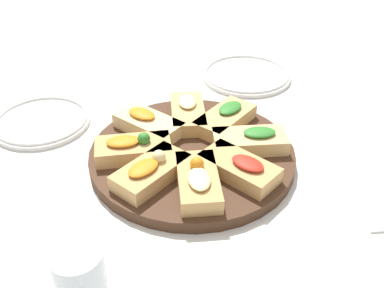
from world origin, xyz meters
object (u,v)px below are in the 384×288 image
water_glass (81,279)px  plate_right (246,75)px  serving_board (192,155)px  plate_left (41,121)px

water_glass → plate_right: bearing=42.9°
plate_right → water_glass: 0.76m
serving_board → plate_left: 0.36m
plate_left → water_glass: water_glass is taller
serving_board → plate_left: (-0.25, 0.26, -0.00)m
plate_right → water_glass: water_glass is taller
serving_board → plate_left: size_ratio=1.89×
serving_board → water_glass: bearing=-138.5°
serving_board → plate_right: size_ratio=1.72×
serving_board → plate_left: serving_board is taller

